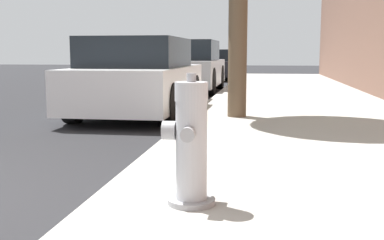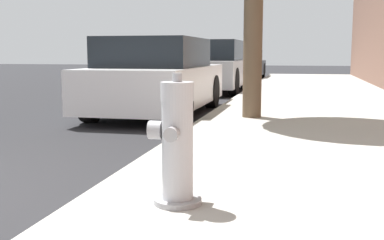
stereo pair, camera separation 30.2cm
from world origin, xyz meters
TOP-DOWN VIEW (x-y plane):
  - fire_hydrant at (2.38, 0.37)m, footprint 0.34×0.34m
  - parked_car_near at (0.66, 5.61)m, footprint 1.69×3.89m
  - parked_car_mid at (0.63, 10.72)m, footprint 1.87×3.90m
  - parked_car_far at (0.70, 17.28)m, footprint 1.71×4.34m

SIDE VIEW (x-z plane):
  - fire_hydrant at x=2.38m, z-range 0.09..0.92m
  - parked_car_far at x=0.70m, z-range -0.01..1.20m
  - parked_car_near at x=0.66m, z-range -0.02..1.32m
  - parked_car_mid at x=0.63m, z-range -0.02..1.40m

